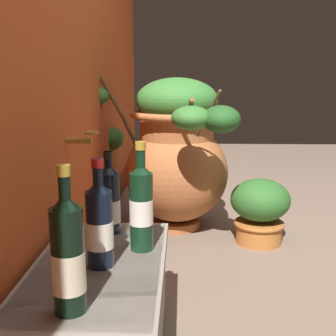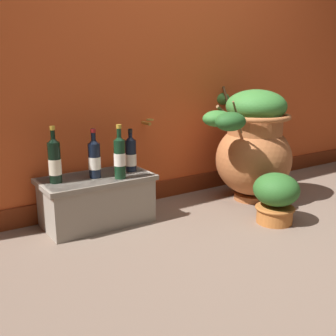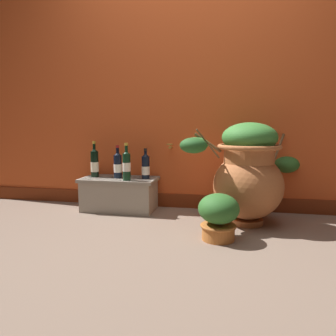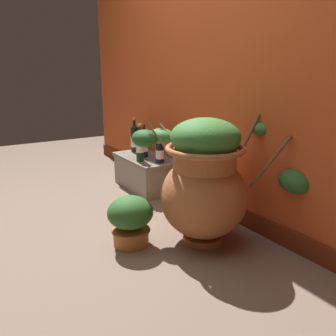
# 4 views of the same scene
# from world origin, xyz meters

# --- Properties ---
(ground_plane) EXTENTS (7.00, 7.00, 0.00)m
(ground_plane) POSITION_xyz_m (0.00, 0.00, 0.00)
(ground_plane) COLOR #7A6656
(back_wall) EXTENTS (4.40, 0.33, 2.60)m
(back_wall) POSITION_xyz_m (-0.00, 1.20, 1.29)
(back_wall) COLOR #D15123
(back_wall) RESTS_ON ground_plane
(terracotta_urn) EXTENTS (1.00, 0.83, 0.83)m
(terracotta_urn) POSITION_xyz_m (0.50, 0.70, 0.43)
(terracotta_urn) COLOR #B26638
(terracotta_urn) RESTS_ON ground_plane
(stone_ledge) EXTENTS (0.71, 0.38, 0.31)m
(stone_ledge) POSITION_xyz_m (-0.67, 0.90, 0.17)
(stone_ledge) COLOR #9E9384
(stone_ledge) RESTS_ON ground_plane
(wine_bottle_left) EXTENTS (0.07, 0.07, 0.34)m
(wine_bottle_left) POSITION_xyz_m (-0.55, 0.78, 0.45)
(wine_bottle_left) COLOR black
(wine_bottle_left) RESTS_ON stone_ledge
(wine_bottle_middle) EXTENTS (0.08, 0.08, 0.34)m
(wine_bottle_middle) POSITION_xyz_m (-0.92, 0.91, 0.45)
(wine_bottle_middle) COLOR black
(wine_bottle_middle) RESTS_ON stone_ledge
(wine_bottle_right) EXTENTS (0.08, 0.08, 0.31)m
(wine_bottle_right) POSITION_xyz_m (-0.67, 0.89, 0.44)
(wine_bottle_right) COLOR black
(wine_bottle_right) RESTS_ON stone_ledge
(wine_bottle_back) EXTENTS (0.07, 0.07, 0.28)m
(wine_bottle_back) POSITION_xyz_m (-0.41, 0.90, 0.43)
(wine_bottle_back) COLOR black
(wine_bottle_back) RESTS_ON stone_ledge
(potted_shrub) EXTENTS (0.29, 0.30, 0.33)m
(potted_shrub) POSITION_xyz_m (0.29, 0.27, 0.18)
(potted_shrub) COLOR #C17033
(potted_shrub) RESTS_ON ground_plane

